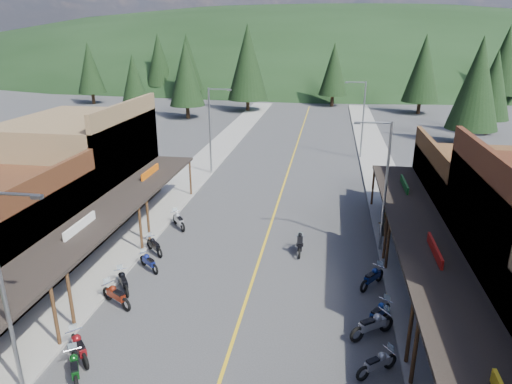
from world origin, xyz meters
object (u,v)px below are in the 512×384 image
at_px(bike_west_9, 149,261).
at_px(pedestrian_east_a, 433,329).
at_px(pine_11, 477,83).
at_px(pine_2, 248,62).
at_px(pine_4, 423,68).
at_px(bike_west_6, 79,346).
at_px(pine_1, 187,62).
at_px(pine_7, 159,60).
at_px(bike_east_9, 372,277).
at_px(pine_5, 505,60).
at_px(pine_10, 186,73).
at_px(bike_east_7, 372,324).
at_px(streetlight_3, 362,116).
at_px(streetlight_0, 6,288).
at_px(pine_8, 134,86).
at_px(bike_east_8, 379,312).
at_px(bike_east_6, 377,362).
at_px(streetlight_2, 384,182).
at_px(pine_3, 334,69).
at_px(shop_east_3, 485,200).
at_px(rider_on_bike, 300,245).
at_px(shop_west_3, 83,166).
at_px(pedestrian_east_b, 384,223).
at_px(pine_9, 493,85).
at_px(bike_west_7, 116,295).
at_px(bike_west_10, 154,245).
at_px(bike_west_11, 179,220).
at_px(bike_west_8, 123,281).
at_px(bike_west_5, 75,367).
at_px(streetlight_1, 211,127).

distance_m(bike_west_9, pedestrian_east_a, 15.05).
bearing_deg(pine_11, pine_2, 146.31).
relative_size(pine_4, bike_west_6, 5.91).
relative_size(pine_1, pine_7, 1.00).
bearing_deg(bike_east_9, bike_west_9, -144.13).
bearing_deg(pine_4, pine_5, 36.87).
xyz_separation_m(pine_4, pine_10, (-36.00, -10.00, -0.45)).
bearing_deg(bike_east_7, pine_7, 170.36).
distance_m(pine_11, pedestrian_east_a, 41.22).
height_order(streetlight_3, bike_east_7, streetlight_3).
bearing_deg(bike_west_9, pine_1, 55.04).
distance_m(pine_5, bike_east_7, 78.17).
height_order(pine_11, bike_east_9, pine_11).
distance_m(streetlight_0, pine_8, 48.42).
relative_size(streetlight_0, pine_1, 0.64).
height_order(bike_east_7, bike_east_8, bike_east_7).
xyz_separation_m(streetlight_0, bike_east_8, (13.29, 6.48, -3.88)).
xyz_separation_m(bike_west_6, pedestrian_east_a, (14.33, 2.89, 0.39)).
relative_size(pine_8, bike_east_7, 4.36).
distance_m(pine_11, bike_east_6, 43.81).
relative_size(pine_8, bike_east_6, 5.07).
height_order(streetlight_2, pine_1, pine_1).
bearing_deg(pine_3, shop_east_3, -79.89).
bearing_deg(bike_east_7, streetlight_3, 142.14).
bearing_deg(pine_10, rider_on_bike, -64.79).
distance_m(streetlight_2, pine_2, 52.91).
xyz_separation_m(shop_west_3, bike_east_6, (19.75, -14.27, -2.96)).
relative_size(bike_east_7, pedestrian_east_b, 1.40).
distance_m(streetlight_0, pine_9, 59.69).
relative_size(pine_3, bike_west_7, 5.13).
distance_m(bike_west_10, rider_on_bike, 8.78).
relative_size(bike_west_11, bike_east_6, 1.07).
distance_m(bike_west_8, rider_on_bike, 10.38).
bearing_deg(pine_5, rider_on_bike, -115.97).
distance_m(bike_west_5, rider_on_bike, 14.29).
bearing_deg(pine_3, rider_on_bike, -91.66).
bearing_deg(bike_west_5, pine_10, 70.17).
relative_size(pine_3, pine_10, 0.95).
distance_m(bike_east_6, pedestrian_east_a, 3.11).
xyz_separation_m(shop_east_3, pine_3, (-9.75, 54.70, 3.95)).
xyz_separation_m(pine_8, pedestrian_east_a, (30.38, -41.06, -4.98)).
height_order(streetlight_1, pine_1, pine_1).
relative_size(shop_east_3, pine_2, 0.78).
bearing_deg(bike_west_8, pine_4, 31.10).
bearing_deg(pine_9, rider_on_bike, -119.67).
height_order(pine_11, bike_west_11, pine_11).
distance_m(pine_2, bike_west_10, 53.14).
relative_size(streetlight_3, pine_8, 0.80).
bearing_deg(bike_west_10, bike_west_8, -136.27).
bearing_deg(shop_west_3, pine_8, 105.97).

